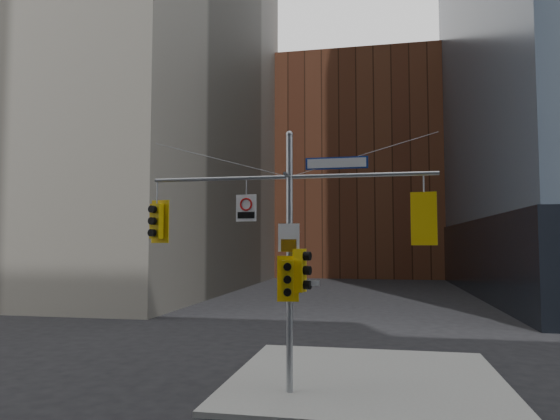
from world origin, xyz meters
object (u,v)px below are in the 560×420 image
at_px(traffic_light_east_arm, 424,219).
at_px(street_sign_blade, 336,163).
at_px(traffic_light_west_arm, 157,221).
at_px(traffic_light_pole_front, 288,279).
at_px(regulatory_sign_arm, 246,207).
at_px(traffic_light_pole_side, 301,270).
at_px(signal_assembly, 289,234).

relative_size(traffic_light_east_arm, street_sign_blade, 0.81).
relative_size(traffic_light_west_arm, traffic_light_pole_front, 1.02).
bearing_deg(traffic_light_east_arm, traffic_light_west_arm, 8.50).
xyz_separation_m(traffic_light_east_arm, regulatory_sign_arm, (-4.83, -0.02, 0.37)).
relative_size(traffic_light_west_arm, regulatory_sign_arm, 1.67).
bearing_deg(traffic_light_pole_front, regulatory_sign_arm, 160.49).
height_order(traffic_light_west_arm, traffic_light_pole_front, traffic_light_west_arm).
bearing_deg(traffic_light_pole_side, regulatory_sign_arm, 102.63).
bearing_deg(traffic_light_east_arm, street_sign_blade, 8.53).
relative_size(traffic_light_pole_side, regulatory_sign_arm, 1.54).
bearing_deg(traffic_light_west_arm, street_sign_blade, 12.33).
height_order(signal_assembly, traffic_light_east_arm, signal_assembly).
bearing_deg(street_sign_blade, regulatory_sign_arm, -178.10).
bearing_deg(traffic_light_pole_side, street_sign_blade, -77.63).
bearing_deg(regulatory_sign_arm, traffic_light_east_arm, 6.96).
bearing_deg(signal_assembly, traffic_light_pole_front, -90.18).
distance_m(traffic_light_east_arm, regulatory_sign_arm, 4.85).
xyz_separation_m(traffic_light_east_arm, traffic_light_pole_side, (-3.27, -0.00, -1.38)).
bearing_deg(street_sign_blade, traffic_light_pole_front, -166.97).
bearing_deg(traffic_light_pole_front, street_sign_blade, 3.46).
relative_size(signal_assembly, street_sign_blade, 4.69).
height_order(traffic_light_east_arm, regulatory_sign_arm, regulatory_sign_arm).
bearing_deg(traffic_light_west_arm, signal_assembly, 12.25).
relative_size(traffic_light_east_arm, traffic_light_pole_side, 1.18).
relative_size(signal_assembly, regulatory_sign_arm, 10.55).
xyz_separation_m(signal_assembly, traffic_light_west_arm, (-3.94, 0.01, 0.38)).
bearing_deg(traffic_light_pole_side, traffic_light_west_arm, 101.78).
distance_m(signal_assembly, traffic_light_pole_side, 1.05).
relative_size(traffic_light_pole_front, regulatory_sign_arm, 1.64).
distance_m(traffic_light_pole_side, traffic_light_pole_front, 0.48).
bearing_deg(regulatory_sign_arm, traffic_light_west_arm, -173.99).
bearing_deg(traffic_light_pole_front, traffic_light_pole_side, 30.53).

